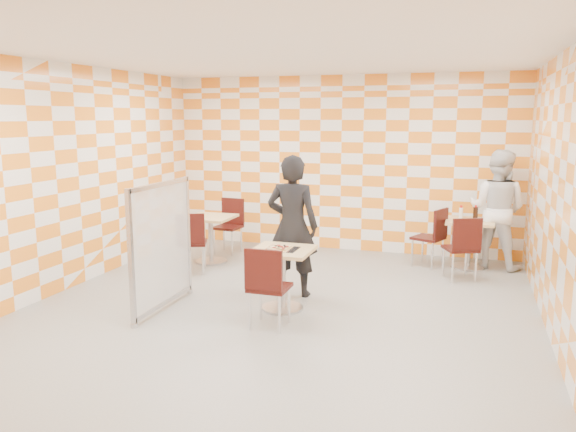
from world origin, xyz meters
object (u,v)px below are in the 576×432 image
object	(u,v)px
chair_second_front	(463,244)
soda_bottle	(475,213)
chair_empty_far	(230,221)
man_white	(497,209)
main_table	(282,268)
second_table	(469,236)
chair_empty_near	(191,238)
partition	(162,245)
man_dark	(292,226)
empty_table	(211,231)
chair_main_front	(267,282)
chair_second_side	(434,233)
sport_bottle	(461,212)

from	to	relation	value
chair_second_front	soda_bottle	size ratio (longest dim) A/B	4.02
chair_empty_far	man_white	size ratio (longest dim) A/B	0.51
main_table	second_table	distance (m)	3.41
chair_empty_near	partition	size ratio (longest dim) A/B	0.60
partition	man_dark	world-z (taller)	man_dark
partition	soda_bottle	size ratio (longest dim) A/B	6.74
empty_table	chair_main_front	xyz separation A→B (m)	(1.84, -2.44, 0.04)
chair_empty_far	man_white	xyz separation A→B (m)	(4.28, 0.37, 0.37)
chair_second_side	man_dark	distance (m)	2.60
empty_table	chair_main_front	size ratio (longest dim) A/B	0.81
second_table	chair_empty_far	bearing A→B (deg)	-177.38
second_table	chair_main_front	world-z (taller)	chair_main_front
sport_bottle	chair_second_front	bearing A→B (deg)	-86.16
empty_table	partition	distance (m)	2.25
man_dark	soda_bottle	bearing A→B (deg)	-138.81
chair_empty_far	sport_bottle	xyz separation A→B (m)	(3.76, 0.33, 0.29)
chair_empty_near	sport_bottle	size ratio (longest dim) A/B	4.62
partition	soda_bottle	distance (m)	4.75
sport_bottle	partition	bearing A→B (deg)	-135.97
chair_empty_far	chair_second_side	bearing A→B (deg)	0.79
chair_main_front	chair_second_side	bearing A→B (deg)	64.15
partition	soda_bottle	world-z (taller)	partition
sport_bottle	soda_bottle	size ratio (longest dim) A/B	0.87
chair_second_front	man_dark	xyz separation A→B (m)	(-2.11, -1.31, 0.37)
chair_main_front	chair_empty_near	distance (m)	2.52
second_table	soda_bottle	bearing A→B (deg)	17.58
empty_table	chair_second_front	distance (m)	3.85
second_table	soda_bottle	size ratio (longest dim) A/B	3.26
chair_main_front	sport_bottle	world-z (taller)	sport_bottle
empty_table	chair_second_front	xyz separation A→B (m)	(3.84, 0.13, 0.04)
main_table	man_white	world-z (taller)	man_white
empty_table	chair_empty_near	size ratio (longest dim) A/B	0.81
chair_main_front	soda_bottle	distance (m)	4.02
partition	sport_bottle	world-z (taller)	partition
second_table	man_white	size ratio (longest dim) A/B	0.41
empty_table	partition	xyz separation A→B (m)	(0.42, -2.19, 0.28)
empty_table	man_white	xyz separation A→B (m)	(4.30, 1.10, 0.40)
main_table	man_white	bearing A→B (deg)	48.75
second_table	man_white	distance (m)	0.59
chair_empty_near	chair_empty_far	bearing A→B (deg)	90.02
main_table	man_dark	bearing A→B (deg)	95.66
chair_second_side	sport_bottle	distance (m)	0.56
chair_main_front	chair_empty_far	size ratio (longest dim) A/B	1.00
chair_second_front	second_table	bearing A→B (deg)	84.63
second_table	chair_second_side	world-z (taller)	chair_second_side
main_table	chair_empty_far	xyz separation A→B (m)	(-1.77, 2.49, 0.04)
man_white	sport_bottle	xyz separation A→B (m)	(-0.52, -0.04, -0.07)
main_table	chair_empty_near	distance (m)	2.07
sport_bottle	soda_bottle	world-z (taller)	soda_bottle
chair_second_side	partition	distance (m)	4.22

